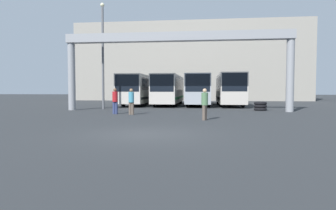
% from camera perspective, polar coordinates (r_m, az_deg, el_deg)
% --- Properties ---
extents(ground_plane, '(200.00, 200.00, 0.00)m').
position_cam_1_polar(ground_plane, '(11.58, -4.28, -5.55)').
color(ground_plane, '#2D3033').
extents(building_backdrop, '(37.51, 12.00, 12.53)m').
position_cam_1_polar(building_backdrop, '(52.98, 4.43, 7.83)').
color(building_backdrop, gray).
rests_on(building_backdrop, ground).
extents(overhead_gantry, '(18.25, 0.80, 6.30)m').
position_cam_1_polar(overhead_gantry, '(24.41, 1.57, 10.80)').
color(overhead_gantry, gray).
rests_on(overhead_gantry, ground).
extents(bus_slot_0, '(2.56, 12.45, 3.26)m').
position_cam_1_polar(bus_slot_0, '(34.46, -5.23, 3.18)').
color(bus_slot_0, beige).
rests_on(bus_slot_0, ground).
extents(bus_slot_1, '(2.46, 12.08, 3.26)m').
position_cam_1_polar(bus_slot_1, '(33.74, 0.23, 3.19)').
color(bus_slot_1, beige).
rests_on(bus_slot_1, ground).
extents(bus_slot_2, '(2.48, 11.29, 3.26)m').
position_cam_1_polar(bus_slot_2, '(33.13, 5.85, 3.19)').
color(bus_slot_2, '#999EA5').
rests_on(bus_slot_2, ground).
extents(bus_slot_3, '(2.48, 10.78, 3.34)m').
position_cam_1_polar(bus_slot_3, '(32.98, 11.62, 3.21)').
color(bus_slot_3, beige).
rests_on(bus_slot_3, ground).
extents(pedestrian_near_left, '(0.37, 0.37, 1.78)m').
position_cam_1_polar(pedestrian_near_left, '(16.89, 7.00, 0.31)').
color(pedestrian_near_left, brown).
rests_on(pedestrian_near_left, ground).
extents(pedestrian_mid_left, '(0.38, 0.38, 1.82)m').
position_cam_1_polar(pedestrian_mid_left, '(21.39, -10.04, 0.88)').
color(pedestrian_mid_left, navy).
rests_on(pedestrian_mid_left, ground).
extents(pedestrian_far_center, '(0.37, 0.37, 1.79)m').
position_cam_1_polar(pedestrian_far_center, '(20.67, -7.01, 0.79)').
color(pedestrian_far_center, brown).
rests_on(pedestrian_far_center, ground).
extents(tire_stack, '(1.04, 1.04, 0.72)m').
position_cam_1_polar(tire_stack, '(25.80, 17.18, -0.21)').
color(tire_stack, black).
rests_on(tire_stack, ground).
extents(lamp_post, '(0.36, 0.36, 9.25)m').
position_cam_1_polar(lamp_post, '(27.16, -12.31, 9.79)').
color(lamp_post, '#595B60').
rests_on(lamp_post, ground).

